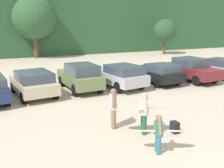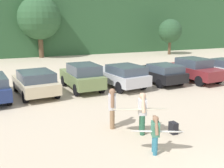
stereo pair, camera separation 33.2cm
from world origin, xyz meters
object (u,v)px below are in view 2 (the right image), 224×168
Objects in this scene: backpack_dropped at (173,128)px; surfboard_cream at (140,109)px; parked_car_olive_green at (82,76)px; person_child at (155,132)px; parked_car_champagne at (35,82)px; person_adult at (142,111)px; person_companion at (112,106)px; parked_car_black at (159,73)px; parked_car_silver at (120,75)px; parked_car_white at (220,68)px; parked_car_maroon at (193,69)px; surfboard_white at (157,131)px.

surfboard_cream is at bearing 156.73° from backpack_dropped.
person_child is at bearing 176.10° from parked_car_olive_green.
person_child is 1.93m from backpack_dropped.
person_adult is at bearing -163.37° from parked_car_champagne.
person_companion reaches higher than person_adult.
surfboard_cream is (-5.33, -7.06, 0.26)m from parked_car_black.
person_companion is 1.21m from surfboard_cream.
person_child is 2.61m from person_companion.
person_companion is at bearing 129.79° from parked_car_black.
backpack_dropped is at bearing -173.13° from parked_car_olive_green.
person_companion is (-3.10, -6.15, 0.12)m from parked_car_silver.
person_companion is 3.63× the size of backpack_dropped.
parked_car_white is 2.05× the size of surfboard_cream.
parked_car_silver is 1.10× the size of parked_car_white.
parked_car_silver is at bearing -96.73° from parked_car_champagne.
backpack_dropped is (1.12, -0.47, -0.69)m from person_adult.
person_adult is 0.74× the size of surfboard_cream.
person_child is 0.79× the size of person_companion.
parked_car_champagne is 1.01× the size of parked_car_olive_green.
parked_car_olive_green is 0.89× the size of parked_car_maroon.
parked_car_silver is (5.35, -0.01, 0.02)m from parked_car_champagne.
parked_car_maroon is at bearing -96.51° from parked_car_olive_green.
parked_car_silver is 11.06× the size of backpack_dropped.
person_child is at bearing 58.68° from surfboard_white.
person_companion is at bearing 142.99° from backpack_dropped.
surfboard_white is at bearing 104.09° from surfboard_cream.
person_child is at bearing 154.32° from parked_car_silver.
parked_car_silver is (2.49, -0.21, -0.07)m from parked_car_olive_green.
parked_car_white is at bearing -121.79° from person_child.
parked_car_black reaches higher than person_child.
backpack_dropped is (-9.45, -7.41, -0.54)m from parked_car_white.
backpack_dropped is at bearing 177.52° from surfboard_cream.
parked_car_olive_green is at bearing -68.15° from surfboard_cream.
parked_car_silver is at bearing -96.35° from person_companion.
parked_car_white is 13.87m from person_child.
parked_car_maroon is at bearing -114.44° from person_child.
person_child is 2.88× the size of backpack_dropped.
person_child is at bearing 141.59° from parked_car_black.
parked_car_black is 0.94× the size of parked_car_maroon.
parked_car_champagne is at bearing -46.31° from person_adult.
parked_car_black is 2.69× the size of person_companion.
parked_car_maroon reaches higher than backpack_dropped.
surfboard_cream is at bearing 113.64° from parked_car_white.
parked_car_silver is at bearing 81.70° from parked_car_maroon.
person_adult is at bearing 138.15° from parked_car_black.
person_companion reaches higher than person_child.
parked_car_champagne is 8.34m from parked_car_black.
parked_car_black is 8.63m from person_companion.
person_adult is at bearing 125.61° from parked_car_maroon.
parked_car_white is 12.64m from person_adult.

